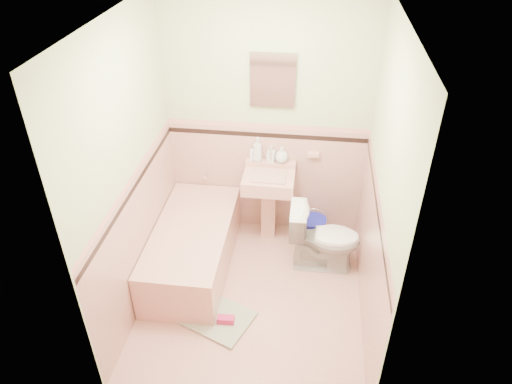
# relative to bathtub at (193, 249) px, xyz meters

# --- Properties ---
(floor) EXTENTS (2.20, 2.20, 0.00)m
(floor) POSITION_rel_bathtub_xyz_m (0.63, -0.33, -0.23)
(floor) COLOR #D99C8E
(floor) RESTS_ON ground
(ceiling) EXTENTS (2.20, 2.20, 0.00)m
(ceiling) POSITION_rel_bathtub_xyz_m (0.63, -0.33, 2.27)
(ceiling) COLOR white
(ceiling) RESTS_ON ground
(wall_back) EXTENTS (2.50, 0.00, 2.50)m
(wall_back) POSITION_rel_bathtub_xyz_m (0.63, 0.77, 1.02)
(wall_back) COLOR #F5E8C7
(wall_back) RESTS_ON ground
(wall_front) EXTENTS (2.50, 0.00, 2.50)m
(wall_front) POSITION_rel_bathtub_xyz_m (0.63, -1.43, 1.02)
(wall_front) COLOR #F5E8C7
(wall_front) RESTS_ON ground
(wall_left) EXTENTS (0.00, 2.50, 2.50)m
(wall_left) POSITION_rel_bathtub_xyz_m (-0.37, -0.33, 1.02)
(wall_left) COLOR #F5E8C7
(wall_left) RESTS_ON ground
(wall_right) EXTENTS (0.00, 2.50, 2.50)m
(wall_right) POSITION_rel_bathtub_xyz_m (1.63, -0.33, 1.02)
(wall_right) COLOR #F5E8C7
(wall_right) RESTS_ON ground
(wainscot_back) EXTENTS (2.00, 0.00, 2.00)m
(wainscot_back) POSITION_rel_bathtub_xyz_m (0.63, 0.76, 0.38)
(wainscot_back) COLOR #DBA193
(wainscot_back) RESTS_ON ground
(wainscot_front) EXTENTS (2.00, 0.00, 2.00)m
(wainscot_front) POSITION_rel_bathtub_xyz_m (0.63, -1.42, 0.38)
(wainscot_front) COLOR #DBA193
(wainscot_front) RESTS_ON ground
(wainscot_left) EXTENTS (0.00, 2.20, 2.20)m
(wainscot_left) POSITION_rel_bathtub_xyz_m (-0.36, -0.33, 0.38)
(wainscot_left) COLOR #DBA193
(wainscot_left) RESTS_ON ground
(wainscot_right) EXTENTS (0.00, 2.20, 2.20)m
(wainscot_right) POSITION_rel_bathtub_xyz_m (1.62, -0.33, 0.38)
(wainscot_right) COLOR #DBA193
(wainscot_right) RESTS_ON ground
(accent_back) EXTENTS (2.00, 0.00, 2.00)m
(accent_back) POSITION_rel_bathtub_xyz_m (0.63, 0.75, 0.90)
(accent_back) COLOR black
(accent_back) RESTS_ON ground
(accent_front) EXTENTS (2.00, 0.00, 2.00)m
(accent_front) POSITION_rel_bathtub_xyz_m (0.63, -1.41, 0.90)
(accent_front) COLOR black
(accent_front) RESTS_ON ground
(accent_left) EXTENTS (0.00, 2.20, 2.20)m
(accent_left) POSITION_rel_bathtub_xyz_m (-0.35, -0.33, 0.89)
(accent_left) COLOR black
(accent_left) RESTS_ON ground
(accent_right) EXTENTS (0.00, 2.20, 2.20)m
(accent_right) POSITION_rel_bathtub_xyz_m (1.61, -0.33, 0.89)
(accent_right) COLOR black
(accent_right) RESTS_ON ground
(cap_back) EXTENTS (2.00, 0.00, 2.00)m
(cap_back) POSITION_rel_bathtub_xyz_m (0.63, 0.75, 0.99)
(cap_back) COLOR #D98F86
(cap_back) RESTS_ON ground
(cap_front) EXTENTS (2.00, 0.00, 2.00)m
(cap_front) POSITION_rel_bathtub_xyz_m (0.63, -1.41, 0.99)
(cap_front) COLOR #D98F86
(cap_front) RESTS_ON ground
(cap_left) EXTENTS (0.00, 2.20, 2.20)m
(cap_left) POSITION_rel_bathtub_xyz_m (-0.35, -0.33, 1.00)
(cap_left) COLOR #D98F86
(cap_left) RESTS_ON ground
(cap_right) EXTENTS (0.00, 2.20, 2.20)m
(cap_right) POSITION_rel_bathtub_xyz_m (1.61, -0.33, 1.00)
(cap_right) COLOR #D98F86
(cap_right) RESTS_ON ground
(bathtub) EXTENTS (0.70, 1.50, 0.45)m
(bathtub) POSITION_rel_bathtub_xyz_m (0.00, 0.00, 0.00)
(bathtub) COLOR tan
(bathtub) RESTS_ON floor
(tub_faucet) EXTENTS (0.04, 0.12, 0.04)m
(tub_faucet) POSITION_rel_bathtub_xyz_m (0.00, 0.72, 0.41)
(tub_faucet) COLOR silver
(tub_faucet) RESTS_ON wall_back
(sink) EXTENTS (0.51, 0.48, 0.80)m
(sink) POSITION_rel_bathtub_xyz_m (0.68, 0.53, 0.17)
(sink) COLOR tan
(sink) RESTS_ON floor
(sink_faucet) EXTENTS (0.02, 0.02, 0.10)m
(sink_faucet) POSITION_rel_bathtub_xyz_m (0.68, 0.67, 0.72)
(sink_faucet) COLOR silver
(sink_faucet) RESTS_ON sink
(medicine_cabinet) EXTENTS (0.40, 0.04, 0.49)m
(medicine_cabinet) POSITION_rel_bathtub_xyz_m (0.68, 0.74, 1.47)
(medicine_cabinet) COLOR white
(medicine_cabinet) RESTS_ON wall_back
(soap_dish) EXTENTS (0.12, 0.07, 0.04)m
(soap_dish) POSITION_rel_bathtub_xyz_m (1.10, 0.73, 0.72)
(soap_dish) COLOR tan
(soap_dish) RESTS_ON wall_back
(soap_bottle_left) EXTENTS (0.12, 0.12, 0.26)m
(soap_bottle_left) POSITION_rel_bathtub_xyz_m (0.54, 0.71, 0.75)
(soap_bottle_left) COLOR #B2B2B2
(soap_bottle_left) RESTS_ON sink
(soap_bottle_mid) EXTENTS (0.09, 0.09, 0.17)m
(soap_bottle_mid) POSITION_rel_bathtub_xyz_m (0.68, 0.71, 0.71)
(soap_bottle_mid) COLOR #B2B2B2
(soap_bottle_mid) RESTS_ON sink
(soap_bottle_right) EXTENTS (0.15, 0.15, 0.17)m
(soap_bottle_right) POSITION_rel_bathtub_xyz_m (0.79, 0.71, 0.71)
(soap_bottle_right) COLOR #B2B2B2
(soap_bottle_right) RESTS_ON sink
(tube) EXTENTS (0.04, 0.04, 0.12)m
(tube) POSITION_rel_bathtub_xyz_m (0.48, 0.71, 0.69)
(tube) COLOR white
(tube) RESTS_ON sink
(toilet) EXTENTS (0.68, 0.39, 0.69)m
(toilet) POSITION_rel_bathtub_xyz_m (1.26, 0.18, 0.12)
(toilet) COLOR white
(toilet) RESTS_ON floor
(bucket) EXTENTS (0.27, 0.27, 0.27)m
(bucket) POSITION_rel_bathtub_xyz_m (1.15, 0.56, -0.09)
(bucket) COLOR #1A1FAC
(bucket) RESTS_ON floor
(bath_mat) EXTENTS (0.79, 0.67, 0.03)m
(bath_mat) POSITION_rel_bathtub_xyz_m (0.31, -0.63, -0.21)
(bath_mat) COLOR #9DA78B
(bath_mat) RESTS_ON floor
(shoe) EXTENTS (0.15, 0.08, 0.06)m
(shoe) POSITION_rel_bathtub_xyz_m (0.44, -0.69, -0.17)
(shoe) COLOR #BF1E59
(shoe) RESTS_ON bath_mat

